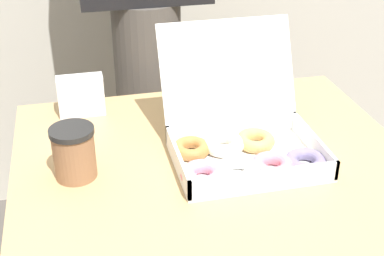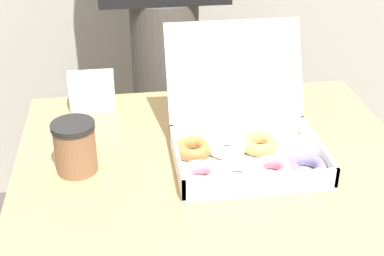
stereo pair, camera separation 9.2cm
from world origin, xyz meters
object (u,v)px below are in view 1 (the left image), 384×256
Objects in this scene: napkin_holder at (81,96)px; person_customer at (145,1)px; donut_box at (240,144)px; coffee_cup at (74,152)px.

napkin_holder is 0.07× the size of person_customer.
donut_box is at bearing -79.49° from person_customer.
coffee_cup is 0.07× the size of person_customer.
napkin_holder is at bearing 137.71° from donut_box.
napkin_holder is at bearing 84.29° from coffee_cup.
person_customer reaches higher than coffee_cup.
coffee_cup is (-0.37, 0.02, 0.02)m from donut_box.
donut_box is 0.46m from napkin_holder.
napkin_holder is 0.42m from person_customer.
donut_box is at bearing -42.29° from napkin_holder.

